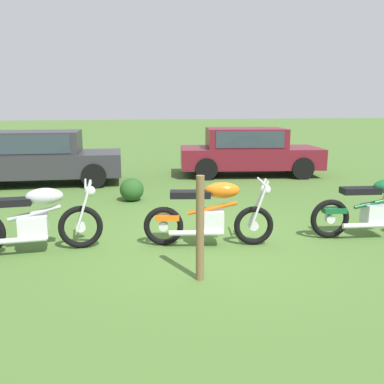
% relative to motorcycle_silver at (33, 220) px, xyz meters
% --- Properties ---
extents(ground_plane, '(120.00, 120.00, 0.00)m').
position_rel_motorcycle_silver_xyz_m(ground_plane, '(2.58, -0.13, -0.48)').
color(ground_plane, '#476B2D').
extents(motorcycle_silver, '(2.00, 0.64, 1.02)m').
position_rel_motorcycle_silver_xyz_m(motorcycle_silver, '(0.00, 0.00, 0.00)').
color(motorcycle_silver, black).
rests_on(motorcycle_silver, ground).
extents(motorcycle_orange, '(1.95, 0.73, 1.02)m').
position_rel_motorcycle_silver_xyz_m(motorcycle_orange, '(2.56, -0.29, 0.01)').
color(motorcycle_orange, black).
rests_on(motorcycle_orange, ground).
extents(motorcycle_green, '(2.13, 0.64, 1.02)m').
position_rel_motorcycle_silver_xyz_m(motorcycle_green, '(5.29, -0.49, 0.00)').
color(motorcycle_green, black).
rests_on(motorcycle_green, ground).
extents(car_charcoal, '(4.22, 2.02, 1.43)m').
position_rel_motorcycle_silver_xyz_m(car_charcoal, '(-0.55, 5.60, 0.32)').
color(car_charcoal, '#2D2D33').
rests_on(car_charcoal, ground).
extents(car_burgundy, '(4.44, 2.47, 1.43)m').
position_rel_motorcycle_silver_xyz_m(car_burgundy, '(5.43, 5.76, 0.32)').
color(car_burgundy, maroon).
rests_on(car_burgundy, ground).
extents(fence_post_wooden, '(0.10, 0.10, 1.29)m').
position_rel_motorcycle_silver_xyz_m(fence_post_wooden, '(2.10, -1.49, 0.17)').
color(fence_post_wooden, brown).
rests_on(fence_post_wooden, ground).
extents(shrub_low, '(0.53, 0.56, 0.51)m').
position_rel_motorcycle_silver_xyz_m(shrub_low, '(1.66, 3.00, -0.22)').
color(shrub_low, '#234E1E').
rests_on(shrub_low, ground).
extents(traffic_cone, '(0.25, 0.25, 0.51)m').
position_rel_motorcycle_silver_xyz_m(traffic_cone, '(6.27, 0.60, -0.25)').
color(traffic_cone, '#EA590F').
rests_on(traffic_cone, ground).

